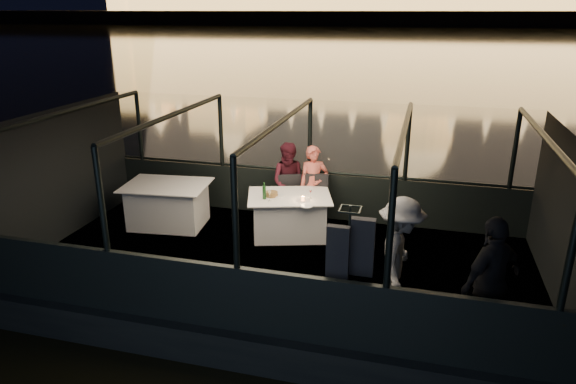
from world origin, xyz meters
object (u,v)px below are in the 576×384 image
(passenger_stripe, at_px, (400,255))
(passenger_dark, at_px, (491,279))
(chair_port_right, at_px, (313,205))
(chair_port_left, at_px, (287,203))
(person_woman_coral, at_px, (314,185))
(person_man_maroon, at_px, (290,183))
(dining_table_central, at_px, (289,216))
(dining_table_aft, at_px, (168,206))
(coat_stand, at_px, (348,270))
(wine_bottle, at_px, (264,191))

(passenger_stripe, bearing_deg, passenger_dark, -106.45)
(chair_port_right, xyz_separation_m, passenger_stripe, (1.69, -2.48, 0.40))
(chair_port_left, xyz_separation_m, person_woman_coral, (0.44, 0.27, 0.30))
(person_man_maroon, bearing_deg, passenger_stripe, -57.18)
(dining_table_central, relative_size, passenger_stripe, 0.88)
(person_man_maroon, bearing_deg, chair_port_left, -93.08)
(dining_table_aft, xyz_separation_m, passenger_stripe, (4.36, -1.91, 0.47))
(coat_stand, xyz_separation_m, passenger_dark, (1.67, 0.32, -0.05))
(person_man_maroon, bearing_deg, dining_table_aft, -164.38)
(wine_bottle, bearing_deg, dining_table_central, 35.73)
(person_woman_coral, height_order, passenger_dark, passenger_dark)
(coat_stand, bearing_deg, dining_table_central, 118.07)
(person_man_maroon, bearing_deg, chair_port_right, -33.40)
(dining_table_aft, xyz_separation_m, coat_stand, (3.78, -2.59, 0.51))
(chair_port_left, relative_size, passenger_stripe, 0.57)
(dining_table_aft, xyz_separation_m, person_woman_coral, (2.61, 0.85, 0.36))
(person_woman_coral, height_order, passenger_stripe, passenger_stripe)
(chair_port_left, bearing_deg, coat_stand, -86.46)
(chair_port_right, relative_size, wine_bottle, 3.32)
(coat_stand, xyz_separation_m, passenger_stripe, (0.58, 0.68, -0.05))
(chair_port_right, distance_m, wine_bottle, 1.12)
(chair_port_right, relative_size, passenger_dark, 0.60)
(chair_port_right, bearing_deg, dining_table_aft, -168.69)
(person_woman_coral, bearing_deg, chair_port_right, -100.51)
(dining_table_aft, distance_m, chair_port_left, 2.24)
(dining_table_central, bearing_deg, person_woman_coral, 68.71)
(dining_table_central, xyz_separation_m, passenger_stripe, (2.03, -2.03, 0.47))
(dining_table_aft, xyz_separation_m, person_man_maroon, (2.15, 0.85, 0.36))
(coat_stand, bearing_deg, chair_port_right, 109.28)
(person_man_maroon, bearing_deg, person_woman_coral, -5.90)
(coat_stand, relative_size, wine_bottle, 5.85)
(passenger_stripe, relative_size, wine_bottle, 5.52)
(coat_stand, relative_size, person_woman_coral, 1.16)
(dining_table_aft, relative_size, chair_port_left, 1.65)
(dining_table_central, xyz_separation_m, passenger_dark, (3.12, -2.40, 0.47))
(chair_port_left, bearing_deg, person_man_maroon, 69.36)
(passenger_stripe, distance_m, wine_bottle, 2.99)
(chair_port_left, xyz_separation_m, person_man_maroon, (-0.01, 0.27, 0.30))
(dining_table_aft, distance_m, coat_stand, 4.61)
(dining_table_aft, xyz_separation_m, passenger_dark, (5.45, -2.27, 0.47))
(person_man_maroon, distance_m, passenger_dark, 4.54)
(dining_table_aft, bearing_deg, passenger_dark, -22.62)
(chair_port_right, distance_m, person_woman_coral, 0.41)
(dining_table_central, bearing_deg, passenger_stripe, -45.05)
(person_man_maroon, distance_m, wine_bottle, 1.03)
(person_woman_coral, bearing_deg, coat_stand, -94.39)
(coat_stand, bearing_deg, person_woman_coral, 108.77)
(dining_table_central, bearing_deg, passenger_dark, -37.57)
(coat_stand, relative_size, passenger_dark, 1.05)
(chair_port_left, distance_m, person_woman_coral, 0.60)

